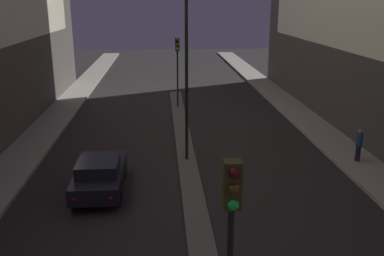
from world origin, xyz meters
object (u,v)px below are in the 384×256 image
at_px(traffic_light_near, 231,231).
at_px(car_left_lane, 100,174).
at_px(traffic_light_mid, 177,57).
at_px(pedestrian_on_right_sidewalk, 359,144).
at_px(street_lamp, 186,43).

relative_size(traffic_light_near, car_left_lane, 1.15).
height_order(traffic_light_near, traffic_light_mid, same).
xyz_separation_m(traffic_light_mid, pedestrian_on_right_sidewalk, (8.35, -11.92, -2.73)).
distance_m(traffic_light_mid, street_lamp, 11.08).
xyz_separation_m(traffic_light_near, pedestrian_on_right_sidewalk, (8.35, 12.23, -2.73)).
bearing_deg(pedestrian_on_right_sidewalk, traffic_light_mid, 125.02).
distance_m(street_lamp, pedestrian_on_right_sidewalk, 9.70).
distance_m(traffic_light_near, car_left_lane, 11.14).
bearing_deg(car_left_lane, traffic_light_mid, 74.73).
height_order(traffic_light_mid, street_lamp, street_lamp).
xyz_separation_m(traffic_light_mid, car_left_lane, (-3.86, -14.15, -3.00)).
relative_size(traffic_light_mid, pedestrian_on_right_sidewalk, 3.09).
bearing_deg(street_lamp, traffic_light_near, -90.00).
bearing_deg(pedestrian_on_right_sidewalk, street_lamp, 172.94).
bearing_deg(traffic_light_near, car_left_lane, 111.11).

